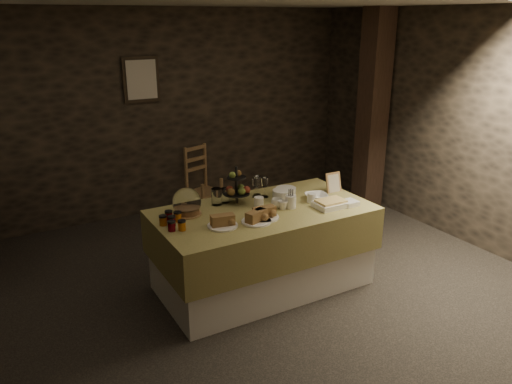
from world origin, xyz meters
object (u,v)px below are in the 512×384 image
buffet_table (263,242)px  chair (202,180)px  fruit_stand (237,189)px  timber_column (373,112)px

buffet_table → chair: chair is taller
fruit_stand → chair: bearing=76.1°
chair → buffet_table: bearing=-117.1°
buffet_table → timber_column: timber_column is taller
buffet_table → timber_column: bearing=27.1°
buffet_table → fruit_stand: (-0.13, 0.27, 0.48)m
fruit_stand → buffet_table: bearing=-64.6°
chair → fruit_stand: fruit_stand is taller
timber_column → fruit_stand: 2.69m
chair → timber_column: bearing=-45.8°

